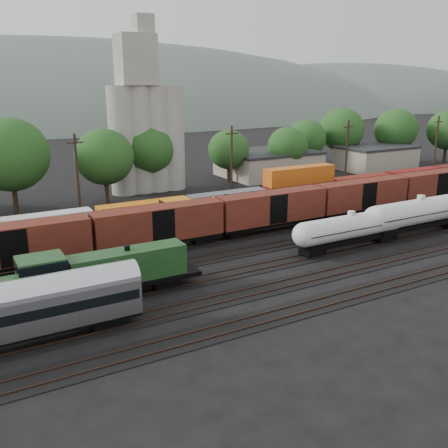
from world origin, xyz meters
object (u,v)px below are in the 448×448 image
green_locomotive (94,274)px  grain_silo (146,126)px  tank_car_a (350,228)px  orange_locomotive (207,211)px

green_locomotive → grain_silo: 46.74m
grain_silo → tank_car_a: bearing=-78.0°
tank_car_a → grain_silo: size_ratio=0.55×
green_locomotive → grain_silo: (20.70, 41.00, 8.64)m
orange_locomotive → grain_silo: (1.98, 26.00, 8.81)m
green_locomotive → tank_car_a: green_locomotive is taller
grain_silo → orange_locomotive: bearing=-94.4°
green_locomotive → orange_locomotive: green_locomotive is taller
orange_locomotive → green_locomotive: bearing=-141.3°
tank_car_a → green_locomotive: bearing=180.0°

